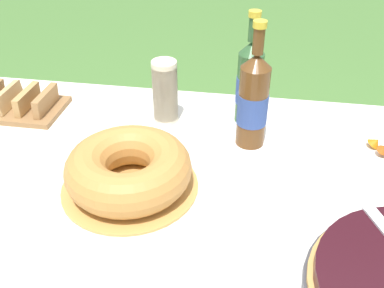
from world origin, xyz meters
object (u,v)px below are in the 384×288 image
object	(u,v)px
cup_stack	(165,92)
cider_bottle_green	(249,82)
bundt_cake	(129,170)
cider_bottle_amber	(253,101)
bread_board	(19,104)

from	to	relation	value
cup_stack	cider_bottle_green	bearing A→B (deg)	10.11
cup_stack	cider_bottle_green	size ratio (longest dim) A/B	0.58
bundt_cake	cider_bottle_amber	xyz separation A→B (m)	(0.27, 0.24, 0.08)
cider_bottle_amber	bread_board	bearing A→B (deg)	175.23
bundt_cake	cider_bottle_green	world-z (taller)	cider_bottle_green
bundt_cake	cider_bottle_amber	size ratio (longest dim) A/B	0.96
bundt_cake	cup_stack	distance (m)	0.32
bundt_cake	cider_bottle_green	distance (m)	0.44
bundt_cake	cider_bottle_amber	world-z (taller)	cider_bottle_amber
cider_bottle_amber	bread_board	world-z (taller)	cider_bottle_amber
cider_bottle_amber	bread_board	size ratio (longest dim) A/B	1.30
bundt_cake	bread_board	xyz separation A→B (m)	(-0.43, 0.30, -0.03)
cider_bottle_amber	bread_board	xyz separation A→B (m)	(-0.70, 0.06, -0.10)
cup_stack	bread_board	xyz separation A→B (m)	(-0.45, -0.02, -0.07)
cup_stack	bread_board	size ratio (longest dim) A/B	0.73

